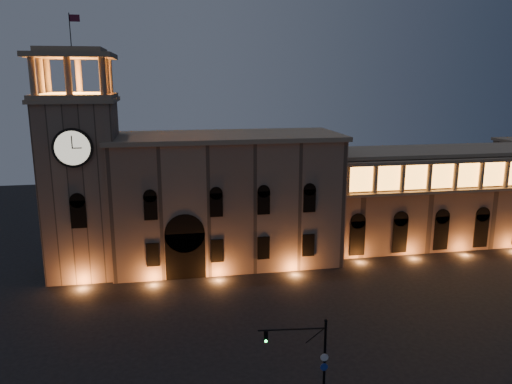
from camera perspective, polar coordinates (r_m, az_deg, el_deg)
ground at (r=51.47m, az=2.19°, el=-16.05°), size 160.00×160.00×0.00m
government_building at (r=68.24m, az=-3.47°, el=-0.78°), size 30.80×12.80×17.60m
clock_tower at (r=66.88m, az=-19.28°, el=1.50°), size 9.80×9.80×32.40m
colonnade_wing at (r=81.69m, az=20.81°, el=-0.35°), size 40.60×11.50×14.50m
traffic_light at (r=40.22m, az=6.50°, el=-18.71°), size 5.38×0.93×7.41m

